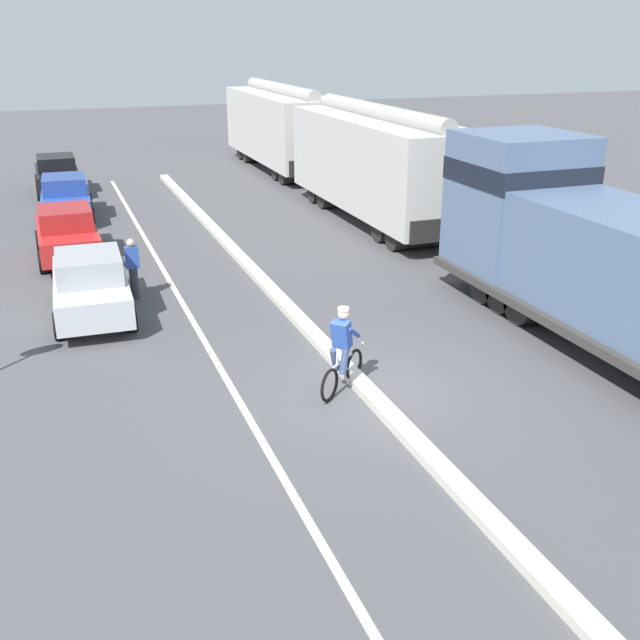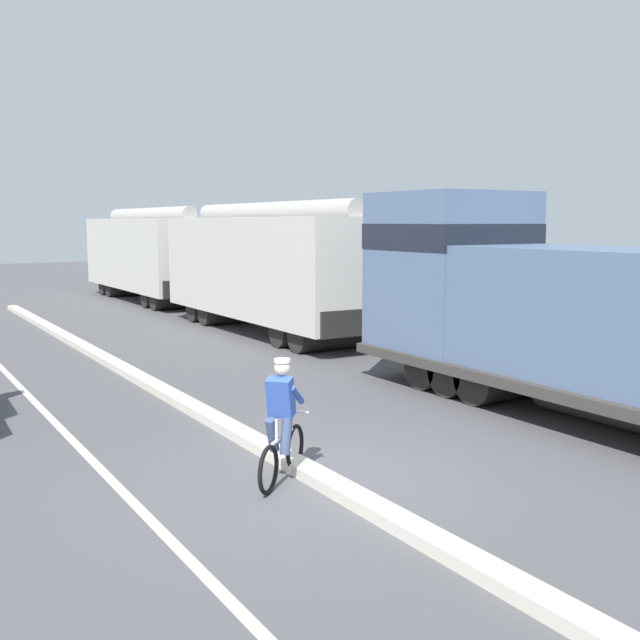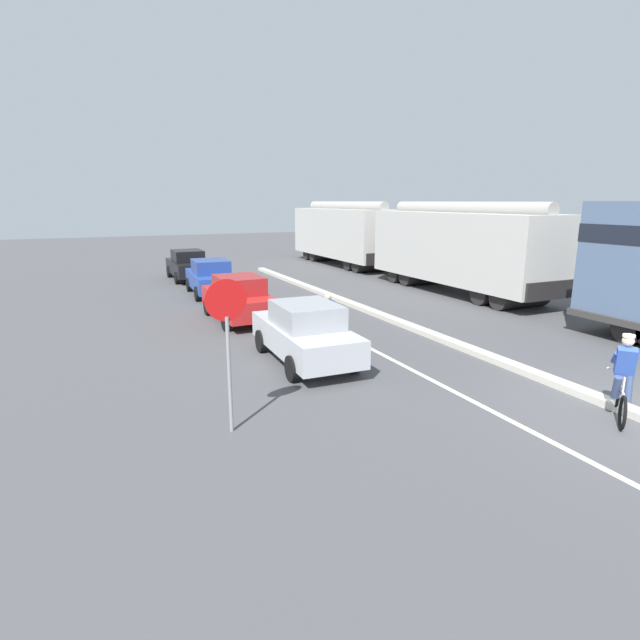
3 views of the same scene
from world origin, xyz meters
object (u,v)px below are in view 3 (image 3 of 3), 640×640
parked_car_red (238,298)px  stop_sign (227,326)px  parked_car_blue (211,277)px  cyclist (623,380)px  hopper_car_middle (344,234)px  parked_car_black (188,265)px  hopper_car_lead (460,248)px  parked_car_silver (305,332)px  pedestrian_by_cars (328,320)px

parked_car_red → stop_sign: 9.09m
parked_car_blue → cyclist: bearing=-75.6°
hopper_car_middle → parked_car_red: bearing=-130.5°
hopper_car_middle → parked_car_red: 16.79m
hopper_car_middle → parked_car_black: (-10.77, -2.24, -1.26)m
parked_car_red → stop_sign: stop_sign is taller
parked_car_red → cyclist: (4.51, -11.30, 0.00)m
hopper_car_lead → hopper_car_middle: same height
hopper_car_lead → parked_car_red: (-10.87, -1.13, -1.26)m
hopper_car_lead → parked_car_black: 14.33m
parked_car_silver → parked_car_red: bearing=93.1°
parked_car_red → cyclist: cyclist is taller
parked_car_silver → parked_car_black: (-0.19, 15.90, 0.00)m
cyclist → pedestrian_by_cars: size_ratio=1.06×
parked_car_red → pedestrian_by_cars: size_ratio=2.61×
parked_car_silver → pedestrian_by_cars: same height
hopper_car_lead → parked_car_silver: 12.50m
parked_car_blue → stop_sign: stop_sign is taller
parked_car_silver → pedestrian_by_cars: bearing=40.0°
parked_car_blue → cyclist: 17.27m
hopper_car_lead → stop_sign: (-13.46, -9.77, -0.05)m
parked_car_black → stop_sign: stop_sign is taller
parked_car_red → parked_car_black: size_ratio=1.00×
parked_car_silver → cyclist: bearing=-54.4°
cyclist → pedestrian_by_cars: (-3.09, 6.85, 0.03)m
parked_car_silver → cyclist: size_ratio=2.48×
hopper_car_lead → parked_car_blue: hopper_car_lead is taller
parked_car_blue → hopper_car_lead: bearing=-22.0°
parked_car_silver → parked_car_black: 15.90m
parked_car_red → parked_car_blue: (0.22, 5.43, 0.00)m
cyclist → stop_sign: size_ratio=0.60×
hopper_car_lead → cyclist: 14.02m
parked_car_blue → stop_sign: (-2.80, -14.06, 1.21)m
pedestrian_by_cars → parked_car_blue: bearing=96.9°
parked_car_black → stop_sign: bearing=-98.0°
pedestrian_by_cars → stop_sign: bearing=-133.8°
parked_car_black → hopper_car_middle: bearing=11.7°
parked_car_silver → cyclist: (4.22, -5.90, 0.00)m
parked_car_red → parked_car_black: 10.50m
parked_car_blue → parked_car_black: bearing=91.3°
hopper_car_middle → pedestrian_by_cars: 19.65m
stop_sign → pedestrian_by_cars: (4.01, 4.18, -1.18)m
parked_car_red → cyclist: bearing=-68.2°
parked_car_silver → parked_car_blue: same height
hopper_car_lead → parked_car_silver: (-10.58, -6.53, -1.26)m
parked_car_red → parked_car_black: bearing=89.4°
hopper_car_lead → parked_car_silver: size_ratio=2.49×
pedestrian_by_cars → hopper_car_lead: bearing=30.6°
hopper_car_middle → parked_car_blue: 12.98m
parked_car_black → cyclist: bearing=-78.6°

